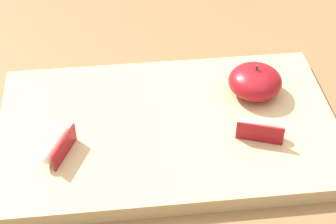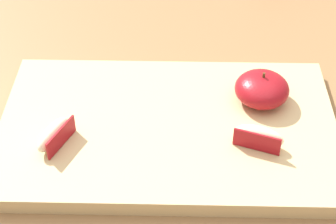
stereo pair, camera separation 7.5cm
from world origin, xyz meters
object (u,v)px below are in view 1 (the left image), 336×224
cutting_board (168,129)px  apple_wedge_back (57,145)px  apple_wedge_front (261,128)px  apple_half_skin_up (255,81)px

cutting_board → apple_wedge_back: (-0.15, -0.04, 0.03)m
apple_wedge_front → cutting_board: bearing=161.9°
cutting_board → apple_half_skin_up: 0.14m
cutting_board → apple_wedge_front: bearing=-18.1°
apple_half_skin_up → apple_wedge_front: apple_half_skin_up is taller
cutting_board → apple_wedge_front: 0.13m
cutting_board → apple_half_skin_up: size_ratio=6.01×
apple_half_skin_up → apple_wedge_front: (-0.01, -0.09, -0.01)m
apple_half_skin_up → apple_wedge_back: size_ratio=1.13×
apple_half_skin_up → apple_wedge_front: size_ratio=1.12×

